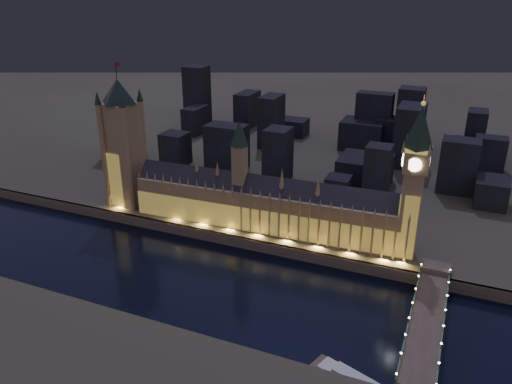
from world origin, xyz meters
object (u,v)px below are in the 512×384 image
at_px(elizabeth_tower, 415,170).
at_px(westminster_bridge, 426,321).
at_px(palace_of_westminster, 264,204).
at_px(victoria_tower, 123,137).
at_px(river_boat, 358,383).

height_order(elizabeth_tower, westminster_bridge, elizabeth_tower).
bearing_deg(elizabeth_tower, westminster_bridge, -72.34).
bearing_deg(palace_of_westminster, victoria_tower, 179.91).
relative_size(palace_of_westminster, elizabeth_tower, 1.92).
height_order(victoria_tower, elizabeth_tower, victoria_tower).
distance_m(palace_of_westminster, river_boat, 154.99).
xyz_separation_m(elizabeth_tower, westminster_bridge, (20.81, -65.37, -60.51)).
xyz_separation_m(westminster_bridge, river_boat, (-24.50, -54.16, -4.44)).
xyz_separation_m(victoria_tower, elizabeth_tower, (218.00, 0.00, 3.42)).
height_order(palace_of_westminster, victoria_tower, victoria_tower).
height_order(palace_of_westminster, elizabeth_tower, elizabeth_tower).
bearing_deg(river_boat, victoria_tower, 150.85).
bearing_deg(elizabeth_tower, victoria_tower, -180.00).
bearing_deg(river_boat, westminster_bridge, 65.66).
relative_size(elizabeth_tower, river_boat, 2.09).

